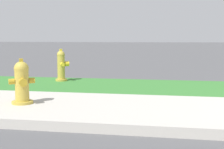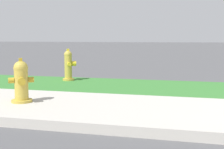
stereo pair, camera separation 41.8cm
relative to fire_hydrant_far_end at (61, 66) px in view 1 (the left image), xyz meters
The scene contains 2 objects.
fire_hydrant_far_end is the anchor object (origin of this frame).
fire_hydrant_mid_block 2.62m from the fire_hydrant_far_end, 84.49° to the right, with size 0.38×0.37×0.72m.
Camera 1 is at (-3.52, -4.49, 1.05)m, focal length 50.00 mm.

